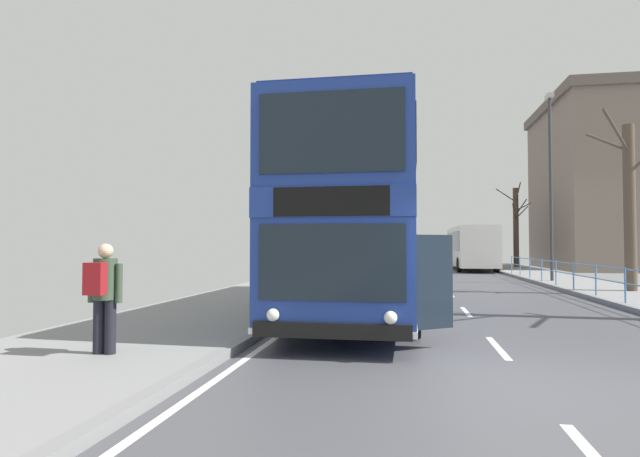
{
  "coord_description": "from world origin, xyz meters",
  "views": [
    {
      "loc": [
        -1.5,
        -6.53,
        1.73
      ],
      "look_at": [
        -3.37,
        4.38,
        2.1
      ],
      "focal_mm": 28.73,
      "sensor_mm": 36.0,
      "label": 1
    }
  ],
  "objects": [
    {
      "name": "bare_tree_far_01",
      "position": [
        6.27,
        13.18,
        3.26
      ],
      "size": [
        2.53,
        2.6,
        6.25
      ],
      "color": "brown",
      "rests_on": "ground"
    },
    {
      "name": "ground",
      "position": [
        -0.72,
        -0.0,
        0.04
      ],
      "size": [
        15.8,
        140.0,
        0.2
      ],
      "color": "#4A4A4F"
    },
    {
      "name": "bare_tree_far_00",
      "position": [
        6.55,
        33.89,
        3.23
      ],
      "size": [
        2.69,
        1.8,
        6.24
      ],
      "color": "#423328",
      "rests_on": "ground"
    },
    {
      "name": "street_lamp_far_side",
      "position": [
        4.98,
        18.27,
        5.05
      ],
      "size": [
        0.28,
        0.6,
        8.57
      ],
      "color": "#38383D",
      "rests_on": "ground"
    },
    {
      "name": "pedestrian_railing_far_kerb",
      "position": [
        4.45,
        12.3,
        0.81
      ],
      "size": [
        0.05,
        24.79,
        0.99
      ],
      "color": "#598CC6",
      "rests_on": "ground"
    },
    {
      "name": "background_building_00",
      "position": [
        15.22,
        34.53,
        6.35
      ],
      "size": [
        12.93,
        13.05,
        12.65
      ],
      "color": "slate",
      "rests_on": "ground"
    },
    {
      "name": "pedestrian_with_backpack",
      "position": [
        -5.92,
        0.37,
        1.08
      ],
      "size": [
        0.54,
        0.53,
        1.62
      ],
      "color": "black",
      "rests_on": "ground"
    },
    {
      "name": "background_bus_far_lane",
      "position": [
        2.95,
        31.53,
        1.66
      ],
      "size": [
        2.67,
        11.01,
        3.02
      ],
      "color": "white",
      "rests_on": "ground"
    },
    {
      "name": "double_decker_bus_main",
      "position": [
        -2.63,
        6.83,
        2.3
      ],
      "size": [
        3.28,
        11.57,
        4.39
      ],
      "color": "navy",
      "rests_on": "ground"
    }
  ]
}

